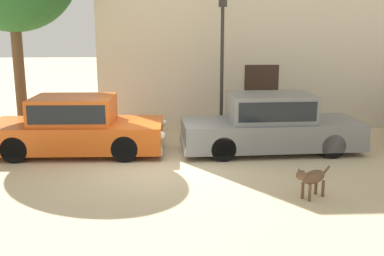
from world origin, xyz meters
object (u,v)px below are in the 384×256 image
stray_dog_spotted (311,178)px  street_lamp (222,51)px  parked_sedan_nearest (76,126)px  parked_sedan_second (271,124)px

stray_dog_spotted → street_lamp: size_ratio=0.22×
parked_sedan_nearest → street_lamp: size_ratio=1.14×
parked_sedan_nearest → street_lamp: bearing=21.2°
parked_sedan_nearest → stray_dog_spotted: bearing=-32.7°
parked_sedan_nearest → street_lamp: (4.00, 1.49, 1.87)m
parked_sedan_nearest → street_lamp: 4.66m
parked_sedan_nearest → parked_sedan_second: size_ratio=0.95×
stray_dog_spotted → street_lamp: 5.56m
stray_dog_spotted → street_lamp: street_lamp is taller
parked_sedan_second → street_lamp: size_ratio=1.20×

